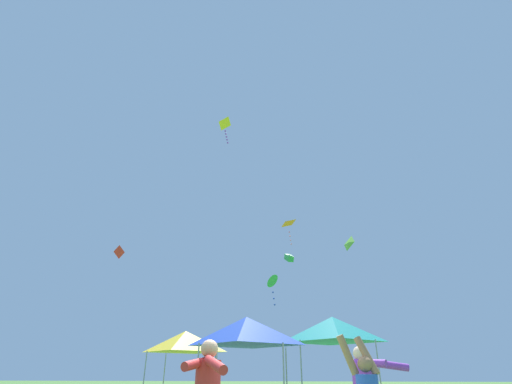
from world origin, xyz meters
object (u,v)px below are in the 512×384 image
object	(u,v)px
canopy_tent_blue	(246,331)
kite_lime_diamond	(348,243)
canopy_tent_yellow	(185,341)
kite_yellow_diamond	(225,125)
canopy_tent_teal	(333,329)
kite_green_delta	(272,281)
kite_green_box	(289,258)
kite_red_diamond	(119,252)
kite_orange_diamond	(288,224)

from	to	relation	value
canopy_tent_blue	kite_lime_diamond	bearing A→B (deg)	63.10
canopy_tent_yellow	kite_yellow_diamond	world-z (taller)	kite_yellow_diamond
canopy_tent_teal	kite_green_delta	world-z (taller)	kite_green_delta
kite_green_delta	kite_yellow_diamond	bearing A→B (deg)	-127.72
canopy_tent_yellow	kite_green_box	world-z (taller)	kite_green_box
kite_red_diamond	kite_yellow_diamond	bearing A→B (deg)	5.49
canopy_tent_teal	canopy_tent_blue	xyz separation A→B (m)	(-3.49, -5.09, -0.51)
canopy_tent_teal	kite_lime_diamond	world-z (taller)	kite_lime_diamond
canopy_tent_yellow	kite_green_delta	world-z (taller)	kite_green_delta
kite_orange_diamond	kite_green_box	xyz separation A→B (m)	(-0.05, -1.25, -3.23)
kite_green_delta	kite_red_diamond	world-z (taller)	kite_red_diamond
canopy_tent_teal	kite_lime_diamond	bearing A→B (deg)	70.67
canopy_tent_blue	kite_red_diamond	xyz separation A→B (m)	(-8.38, 6.35, 5.02)
canopy_tent_teal	kite_orange_diamond	world-z (taller)	kite_orange_diamond
kite_green_delta	canopy_tent_yellow	bearing A→B (deg)	-127.91
kite_red_diamond	kite_orange_diamond	size ratio (longest dim) A/B	0.29
canopy_tent_yellow	kite_green_box	bearing A→B (deg)	59.44
kite_yellow_diamond	kite_orange_diamond	size ratio (longest dim) A/B	0.87
kite_yellow_diamond	kite_lime_diamond	xyz separation A→B (m)	(8.05, 3.95, -7.52)
canopy_tent_teal	kite_red_diamond	size ratio (longest dim) A/B	6.33
canopy_tent_blue	kite_lime_diamond	world-z (taller)	kite_lime_diamond
kite_green_delta	canopy_tent_teal	bearing A→B (deg)	-59.73
canopy_tent_blue	kite_yellow_diamond	world-z (taller)	kite_yellow_diamond
kite_green_box	canopy_tent_teal	bearing A→B (deg)	-77.04
kite_red_diamond	canopy_tent_blue	bearing A→B (deg)	-37.13
canopy_tent_blue	kite_orange_diamond	bearing A→B (deg)	84.56
kite_green_box	kite_lime_diamond	distance (m)	5.23
kite_green_delta	kite_red_diamond	xyz separation A→B (m)	(-8.68, -4.22, 0.99)
canopy_tent_blue	kite_orange_diamond	size ratio (longest dim) A/B	1.57
canopy_tent_yellow	kite_lime_diamond	bearing A→B (deg)	30.61
canopy_tent_teal	kite_red_diamond	bearing A→B (deg)	173.97
canopy_tent_blue	kite_orange_diamond	xyz separation A→B (m)	(1.46, 15.36, 9.78)
kite_green_box	kite_lime_diamond	xyz separation A→B (m)	(4.10, -3.25, -0.01)
kite_red_diamond	canopy_tent_teal	bearing A→B (deg)	-6.03
canopy_tent_yellow	kite_red_diamond	distance (m)	6.87
kite_green_delta	kite_orange_diamond	size ratio (longest dim) A/B	0.97
canopy_tent_blue	kite_yellow_diamond	size ratio (longest dim) A/B	1.81
canopy_tent_yellow	kite_red_diamond	bearing A→B (deg)	168.34
canopy_tent_teal	canopy_tent_blue	distance (m)	6.19
canopy_tent_teal	kite_lime_diamond	xyz separation A→B (m)	(2.02, 5.77, 6.03)
canopy_tent_teal	kite_orange_diamond	bearing A→B (deg)	101.16
kite_orange_diamond	kite_yellow_diamond	bearing A→B (deg)	-115.32
canopy_tent_teal	canopy_tent_blue	size ratio (longest dim) A/B	1.19
canopy_tent_yellow	canopy_tent_blue	bearing A→B (deg)	-55.24
kite_green_box	kite_lime_diamond	bearing A→B (deg)	-38.44
kite_red_diamond	kite_green_box	xyz separation A→B (m)	(9.79, 7.77, 1.53)
kite_orange_diamond	canopy_tent_yellow	bearing A→B (deg)	-117.55
kite_orange_diamond	canopy_tent_blue	bearing A→B (deg)	-95.44
canopy_tent_yellow	canopy_tent_teal	distance (m)	7.25
kite_yellow_diamond	kite_red_diamond	xyz separation A→B (m)	(-5.85, -0.56, -9.05)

